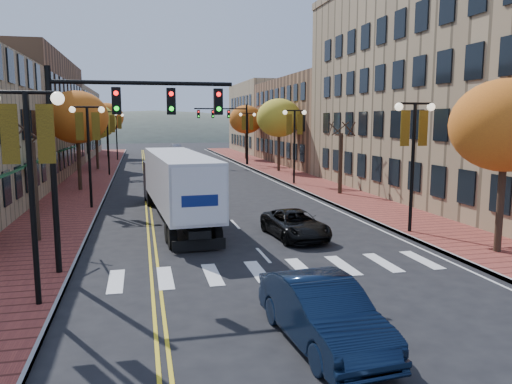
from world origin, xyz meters
TOP-DOWN VIEW (x-y plane):
  - ground at (0.00, 0.00)m, footprint 200.00×200.00m
  - sidewalk_left at (-9.00, 32.50)m, footprint 4.00×85.00m
  - sidewalk_right at (9.00, 32.50)m, footprint 4.00×85.00m
  - building_left_mid at (-17.00, 36.00)m, footprint 12.00×24.00m
  - building_left_far at (-17.00, 61.00)m, footprint 12.00×26.00m
  - building_right_near at (18.50, 16.00)m, footprint 15.00×28.00m
  - building_right_mid at (18.50, 42.00)m, footprint 15.00×24.00m
  - building_right_far at (18.50, 64.00)m, footprint 15.00×20.00m
  - tree_left_a at (-9.00, 8.00)m, footprint 0.28×0.28m
  - tree_left_b at (-9.00, 24.00)m, footprint 4.48×4.48m
  - tree_left_c at (-9.00, 40.00)m, footprint 4.16×4.16m
  - tree_left_d at (-9.00, 58.00)m, footprint 4.61×4.61m
  - tree_right_a at (9.00, 2.00)m, footprint 4.16×4.16m
  - tree_right_b at (9.00, 18.00)m, footprint 0.28×0.28m
  - tree_right_c at (9.00, 34.00)m, footprint 4.48×4.48m
  - tree_right_d at (9.00, 50.00)m, footprint 4.35×4.35m
  - lamp_left_a at (-7.50, 0.00)m, footprint 1.96×0.36m
  - lamp_left_b at (-7.50, 16.00)m, footprint 1.96×0.36m
  - lamp_left_c at (-7.50, 34.00)m, footprint 1.96×0.36m
  - lamp_left_d at (-7.50, 52.00)m, footprint 1.96×0.36m
  - lamp_right_a at (7.50, 6.00)m, footprint 1.96×0.36m
  - lamp_right_b at (7.50, 24.00)m, footprint 1.96×0.36m
  - lamp_right_c at (7.50, 42.00)m, footprint 1.96×0.36m
  - traffic_mast_near at (-5.48, 3.00)m, footprint 6.10×0.35m
  - traffic_mast_far at (5.48, 42.00)m, footprint 6.10×0.34m
  - semi_truck at (-2.85, 11.68)m, footprint 3.23×14.52m
  - navy_sedan at (-0.50, -3.88)m, footprint 2.06×4.87m
  - black_suv at (2.10, 6.53)m, footprint 2.41×4.62m
  - car_far_white at (-2.51, 48.11)m, footprint 1.72×3.99m
  - car_far_silver at (1.74, 57.05)m, footprint 1.99×4.34m
  - car_far_oncoming at (1.01, 68.24)m, footprint 1.82×4.07m

SIDE VIEW (x-z plane):
  - ground at x=0.00m, z-range 0.00..0.00m
  - sidewalk_left at x=-9.00m, z-range 0.00..0.15m
  - sidewalk_right at x=9.00m, z-range 0.00..0.15m
  - car_far_silver at x=1.74m, z-range 0.00..1.23m
  - black_suv at x=2.10m, z-range 0.00..1.24m
  - car_far_oncoming at x=1.01m, z-range 0.00..1.30m
  - car_far_white at x=-2.51m, z-range 0.00..1.34m
  - navy_sedan at x=-0.50m, z-range 0.00..1.56m
  - semi_truck at x=-2.85m, z-range 0.30..3.91m
  - tree_left_a at x=-9.00m, z-range 0.15..4.35m
  - tree_right_b at x=9.00m, z-range 0.15..4.35m
  - lamp_left_a at x=-7.50m, z-range 1.27..7.32m
  - lamp_left_b at x=-7.50m, z-range 1.27..7.32m
  - lamp_left_c at x=-7.50m, z-range 1.27..7.32m
  - lamp_left_d at x=-7.50m, z-range 1.27..7.32m
  - lamp_right_a at x=7.50m, z-range 1.27..7.32m
  - lamp_right_b at x=7.50m, z-range 1.27..7.32m
  - lamp_right_c at x=7.50m, z-range 1.27..7.32m
  - building_left_far at x=-17.00m, z-range 0.00..9.50m
  - traffic_mast_near at x=-5.48m, z-range 1.42..8.42m
  - traffic_mast_far at x=5.48m, z-range 1.42..8.42m
  - building_right_mid at x=18.50m, z-range 0.00..10.00m
  - tree_left_c at x=-9.00m, z-range 1.71..8.40m
  - tree_right_a at x=9.00m, z-range 1.71..8.40m
  - tree_right_d at x=9.00m, z-range 1.79..8.79m
  - tree_left_b at x=-9.00m, z-range 1.84..9.05m
  - tree_right_c at x=9.00m, z-range 1.84..9.05m
  - building_left_mid at x=-17.00m, z-range 0.00..11.00m
  - building_right_far at x=18.50m, z-range 0.00..11.00m
  - tree_left_d at x=-9.00m, z-range 1.89..9.31m
  - building_right_near at x=18.50m, z-range 0.00..15.00m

